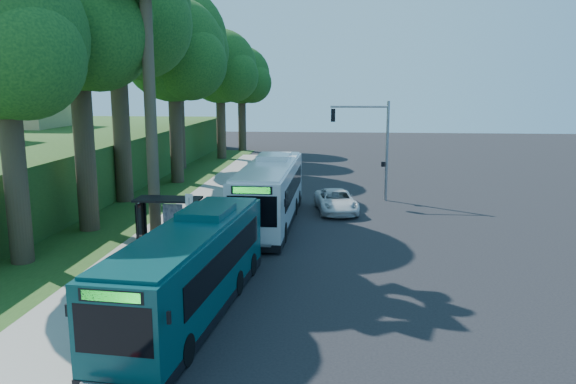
# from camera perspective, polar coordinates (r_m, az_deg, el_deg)

# --- Properties ---
(ground) EXTENTS (140.00, 140.00, 0.00)m
(ground) POSITION_cam_1_polar(r_m,az_deg,el_deg) (30.64, 2.43, -4.43)
(ground) COLOR black
(ground) RESTS_ON ground
(sidewalk) EXTENTS (4.50, 70.00, 0.12)m
(sidewalk) POSITION_cam_1_polar(r_m,az_deg,el_deg) (31.77, -10.87, -3.96)
(sidewalk) COLOR gray
(sidewalk) RESTS_ON ground
(red_curb) EXTENTS (0.25, 30.00, 0.13)m
(red_curb) POSITION_cam_1_polar(r_m,az_deg,el_deg) (27.47, -8.48, -6.19)
(red_curb) COLOR maroon
(red_curb) RESTS_ON ground
(grass_verge) EXTENTS (8.00, 70.00, 0.06)m
(grass_verge) POSITION_cam_1_polar(r_m,az_deg,el_deg) (38.21, -17.09, -1.81)
(grass_verge) COLOR #234719
(grass_verge) RESTS_ON ground
(bus_shelter) EXTENTS (3.20, 1.51, 2.55)m
(bus_shelter) POSITION_cam_1_polar(r_m,az_deg,el_deg) (28.69, -12.44, -2.01)
(bus_shelter) COLOR black
(bus_shelter) RESTS_ON ground
(stop_sign_pole) EXTENTS (0.35, 0.06, 3.17)m
(stop_sign_pole) POSITION_cam_1_polar(r_m,az_deg,el_deg) (26.11, -9.96, -2.55)
(stop_sign_pole) COLOR gray
(stop_sign_pole) RESTS_ON ground
(traffic_signal_pole) EXTENTS (4.10, 0.30, 7.00)m
(traffic_signal_pole) POSITION_cam_1_polar(r_m,az_deg,el_deg) (39.79, 8.60, 5.43)
(traffic_signal_pole) COLOR gray
(traffic_signal_pole) RESTS_ON ground
(hillside_backdrop) EXTENTS (24.00, 60.00, 8.80)m
(hillside_backdrop) POSITION_cam_1_polar(r_m,az_deg,el_deg) (52.76, -26.64, 3.52)
(hillside_backdrop) COLOR #234719
(hillside_backdrop) RESTS_ON ground
(tree_0) EXTENTS (8.40, 8.00, 15.70)m
(tree_0) POSITION_cam_1_polar(r_m,az_deg,el_deg) (32.69, -20.57, 15.67)
(tree_0) COLOR #382B1E
(tree_0) RESTS_ON ground
(tree_1) EXTENTS (10.50, 10.00, 18.26)m
(tree_1) POSITION_cam_1_polar(r_m,az_deg,el_deg) (40.56, -17.00, 16.96)
(tree_1) COLOR #382B1E
(tree_1) RESTS_ON ground
(tree_2) EXTENTS (8.82, 8.40, 15.12)m
(tree_2) POSITION_cam_1_polar(r_m,az_deg,el_deg) (47.46, -11.48, 13.49)
(tree_2) COLOR #382B1E
(tree_2) RESTS_ON ground
(tree_3) EXTENTS (10.08, 9.60, 17.28)m
(tree_3) POSITION_cam_1_polar(r_m,az_deg,el_deg) (55.77, -11.19, 14.60)
(tree_3) COLOR #382B1E
(tree_3) RESTS_ON ground
(tree_4) EXTENTS (8.40, 8.00, 14.14)m
(tree_4) POSITION_cam_1_polar(r_m,az_deg,el_deg) (62.85, -6.84, 12.21)
(tree_4) COLOR #382B1E
(tree_4) RESTS_ON ground
(tree_5) EXTENTS (7.35, 7.00, 12.86)m
(tree_5) POSITION_cam_1_polar(r_m,az_deg,el_deg) (70.52, -4.68, 11.45)
(tree_5) COLOR #382B1E
(tree_5) RESTS_ON ground
(tree_6) EXTENTS (7.56, 7.20, 13.74)m
(tree_6) POSITION_cam_1_polar(r_m,az_deg,el_deg) (27.52, -26.80, 13.15)
(tree_6) COLOR #382B1E
(tree_6) RESTS_ON ground
(white_bus) EXTENTS (2.96, 12.99, 3.86)m
(white_bus) POSITION_cam_1_polar(r_m,az_deg,el_deg) (33.09, -1.83, 0.05)
(white_bus) COLOR silver
(white_bus) RESTS_ON ground
(teal_bus) EXTENTS (3.47, 11.73, 3.44)m
(teal_bus) POSITION_cam_1_polar(r_m,az_deg,el_deg) (20.34, -9.74, -7.53)
(teal_bus) COLOR #0B3B3E
(teal_bus) RESTS_ON ground
(pickup) EXTENTS (3.14, 5.44, 1.43)m
(pickup) POSITION_cam_1_polar(r_m,az_deg,el_deg) (36.24, 4.90, -0.93)
(pickup) COLOR silver
(pickup) RESTS_ON ground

